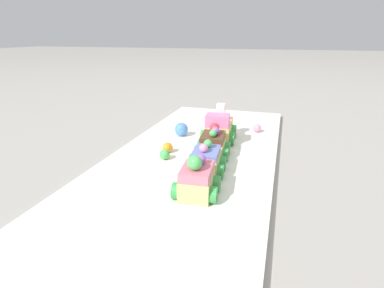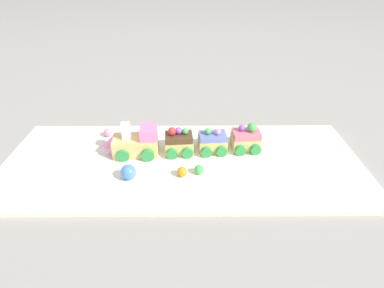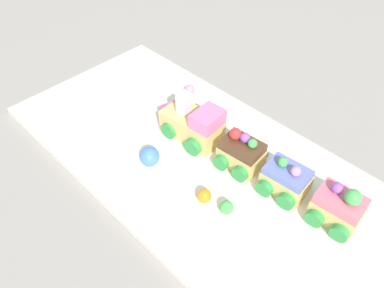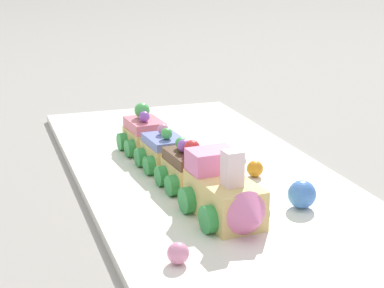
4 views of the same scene
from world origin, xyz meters
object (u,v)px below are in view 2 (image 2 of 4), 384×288
object	(u,v)px
cake_car_blueberry	(212,142)
cake_car_strawberry	(246,139)
cake_car_chocolate	(179,143)
gumball_orange	(184,172)
gumball_green	(199,170)
cake_train_locomotive	(132,144)
gumball_pink	(108,133)
gumball_blue	(128,172)

from	to	relation	value
cake_car_blueberry	cake_car_strawberry	world-z (taller)	cake_car_strawberry
cake_car_chocolate	gumball_orange	bearing A→B (deg)	93.38
cake_car_strawberry	gumball_orange	size ratio (longest dim) A/B	3.36
cake_car_blueberry	gumball_green	size ratio (longest dim) A/B	3.52
cake_train_locomotive	cake_car_blueberry	distance (m)	0.19
cake_car_blueberry	gumball_orange	world-z (taller)	cake_car_blueberry
gumball_green	cake_train_locomotive	bearing A→B (deg)	-26.70
cake_car_strawberry	gumball_pink	xyz separation A→B (m)	(0.34, -0.06, -0.01)
gumball_pink	gumball_green	xyz separation A→B (m)	(-0.23, 0.15, -0.00)
cake_car_blueberry	gumball_blue	size ratio (longest dim) A/B	2.21
cake_car_strawberry	gumball_pink	size ratio (longest dim) A/B	3.41
cake_car_chocolate	gumball_orange	distance (m)	0.09
cake_train_locomotive	gumball_blue	xyz separation A→B (m)	(-0.01, 0.09, -0.01)
cake_car_chocolate	gumball_pink	bearing A→B (deg)	-25.54
cake_train_locomotive	gumball_blue	bearing A→B (deg)	88.50
gumball_orange	gumball_blue	world-z (taller)	gumball_blue
cake_train_locomotive	cake_car_strawberry	xyz separation A→B (m)	(-0.26, -0.02, -0.00)
gumball_orange	gumball_pink	xyz separation A→B (m)	(0.20, -0.16, -0.00)
gumball_green	cake_car_blueberry	bearing A→B (deg)	-110.33
cake_car_blueberry	gumball_pink	size ratio (longest dim) A/B	3.41
cake_train_locomotive	gumball_orange	bearing A→B (deg)	140.24
gumball_green	gumball_blue	bearing A→B (deg)	6.07
gumball_blue	cake_car_strawberry	bearing A→B (deg)	-156.41
cake_train_locomotive	gumball_green	xyz separation A→B (m)	(-0.15, 0.08, -0.02)
gumball_blue	gumball_pink	xyz separation A→B (m)	(0.08, -0.17, -0.01)
gumball_orange	gumball_blue	distance (m)	0.11
gumball_blue	gumball_green	bearing A→B (deg)	-173.93
cake_car_blueberry	cake_car_strawberry	bearing A→B (deg)	-179.97
cake_car_chocolate	gumball_green	size ratio (longest dim) A/B	3.52
cake_car_blueberry	gumball_pink	xyz separation A→B (m)	(0.26, -0.06, -0.01)
cake_train_locomotive	gumball_orange	xyz separation A→B (m)	(-0.12, 0.08, -0.02)
cake_car_blueberry	cake_train_locomotive	bearing A→B (deg)	-0.01
cake_car_blueberry	gumball_blue	bearing A→B (deg)	25.99
cake_train_locomotive	gumball_green	world-z (taller)	cake_train_locomotive
cake_car_blueberry	gumball_blue	distance (m)	0.21
cake_train_locomotive	cake_car_chocolate	bearing A→B (deg)	-179.89
cake_car_chocolate	cake_car_blueberry	distance (m)	0.08
cake_train_locomotive	cake_car_strawberry	distance (m)	0.27
cake_train_locomotive	cake_car_blueberry	bearing A→B (deg)	179.99
cake_train_locomotive	cake_car_chocolate	distance (m)	0.11
cake_car_blueberry	gumball_green	distance (m)	0.10
cake_car_chocolate	cake_car_blueberry	size ratio (longest dim) A/B	1.00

